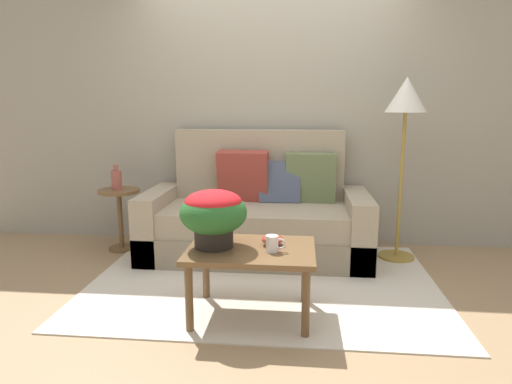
{
  "coord_description": "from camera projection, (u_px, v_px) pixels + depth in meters",
  "views": [
    {
      "loc": [
        0.27,
        -3.14,
        1.38
      ],
      "look_at": [
        -0.06,
        0.14,
        0.72
      ],
      "focal_mm": 31.14,
      "sensor_mm": 36.0,
      "label": 1
    }
  ],
  "objects": [
    {
      "name": "coffee_table",
      "position": [
        251.0,
        257.0,
        2.85
      ],
      "size": [
        0.81,
        0.6,
        0.47
      ],
      "color": "brown",
      "rests_on": "ground"
    },
    {
      "name": "floor_lamp",
      "position": [
        405.0,
        110.0,
        3.76
      ],
      "size": [
        0.35,
        0.35,
        1.6
      ],
      "color": "olive",
      "rests_on": "ground"
    },
    {
      "name": "side_table",
      "position": [
        120.0,
        208.0,
        4.19
      ],
      "size": [
        0.38,
        0.38,
        0.59
      ],
      "color": "brown",
      "rests_on": "ground"
    },
    {
      "name": "coffee_mug",
      "position": [
        273.0,
        244.0,
        2.76
      ],
      "size": [
        0.13,
        0.08,
        0.1
      ],
      "color": "white",
      "rests_on": "coffee_table"
    },
    {
      "name": "snack_bowl",
      "position": [
        272.0,
        240.0,
        2.89
      ],
      "size": [
        0.14,
        0.14,
        0.07
      ],
      "color": "#B2382D",
      "rests_on": "coffee_table"
    },
    {
      "name": "wall_back",
      "position": [
        273.0,
        107.0,
        4.34
      ],
      "size": [
        6.4,
        0.12,
        2.69
      ],
      "primitive_type": "cube",
      "color": "gray",
      "rests_on": "ground"
    },
    {
      "name": "table_vase",
      "position": [
        116.0,
        179.0,
        4.15
      ],
      "size": [
        0.1,
        0.1,
        0.23
      ],
      "color": "#934C42",
      "rests_on": "side_table"
    },
    {
      "name": "couch",
      "position": [
        258.0,
        218.0,
        4.08
      ],
      "size": [
        2.01,
        0.9,
        1.13
      ],
      "color": "gray",
      "rests_on": "ground"
    },
    {
      "name": "area_rug",
      "position": [
        263.0,
        281.0,
        3.49
      ],
      "size": [
        2.67,
        1.9,
        0.01
      ],
      "primitive_type": "cube",
      "color": "beige",
      "rests_on": "ground"
    },
    {
      "name": "potted_plant",
      "position": [
        213.0,
        213.0,
        2.82
      ],
      "size": [
        0.43,
        0.43,
        0.37
      ],
      "color": "black",
      "rests_on": "coffee_table"
    },
    {
      "name": "ground_plane",
      "position": [
        262.0,
        289.0,
        3.36
      ],
      "size": [
        14.0,
        14.0,
        0.0
      ],
      "primitive_type": "plane",
      "color": "#997A56"
    }
  ]
}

